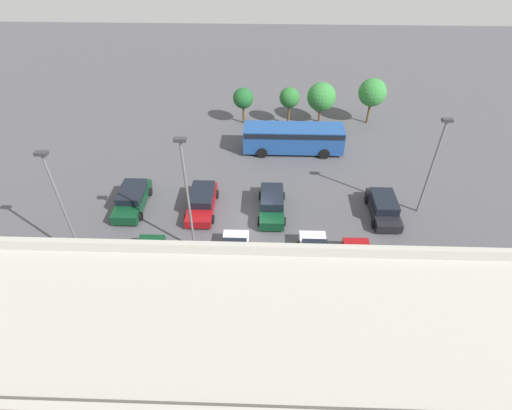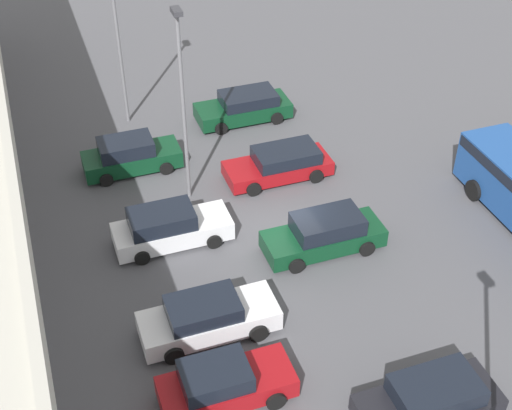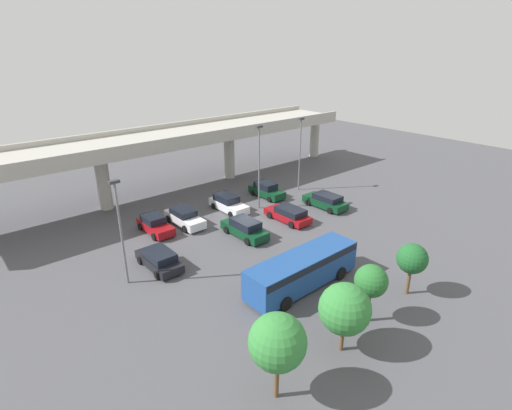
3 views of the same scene
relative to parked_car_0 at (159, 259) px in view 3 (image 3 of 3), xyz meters
name	(u,v)px [view 3 (image 3 of 3)]	position (x,y,z in m)	size (l,w,h in m)	color
ground_plane	(247,228)	(9.64, 1.11, -0.70)	(104.29, 104.29, 0.00)	#4C4C51
highway_overpass	(171,141)	(9.64, 14.46, 5.25)	(50.00, 7.51, 7.28)	#ADAAA0
parked_car_0	(159,259)	(0.00, 0.00, 0.00)	(2.12, 4.57, 1.45)	black
parked_car_1	(155,225)	(2.72, 5.92, 0.03)	(2.00, 4.36, 1.55)	maroon
parked_car_2	(184,217)	(5.63, 5.61, 0.04)	(2.06, 4.90, 1.56)	silver
parked_car_3	(245,228)	(8.43, -0.10, 0.08)	(2.05, 4.90, 1.64)	#0C381E
parked_car_4	(228,203)	(10.90, 5.67, 0.07)	(2.03, 4.78, 1.65)	silver
parked_car_5	(288,214)	(13.80, -0.26, 0.00)	(2.17, 4.88, 1.43)	maroon
parked_car_6	(266,190)	(16.64, 6.12, 0.07)	(2.00, 4.49, 1.64)	#0C381E
parked_car_7	(326,201)	(19.25, -0.36, 0.03)	(2.20, 4.84, 1.50)	#0C381E
shuttle_bus	(302,268)	(6.49, -8.96, 0.79)	(9.13, 2.77, 2.47)	#1E478C
lamp_post_near_aisle	(300,149)	(21.11, 5.39, 4.24)	(0.70, 0.35, 8.48)	slate
lamp_post_mid_lot	(259,162)	(13.76, 4.10, 4.36)	(0.70, 0.35, 8.72)	slate
lamp_post_by_overpass	(120,225)	(-2.80, -0.45, 3.91)	(0.70, 0.35, 7.84)	slate
tree_front_left	(278,342)	(-1.53, -14.81, 2.63)	(2.78, 2.78, 4.73)	brown
tree_front_centre	(345,309)	(3.49, -14.84, 2.08)	(2.89, 2.89, 4.23)	brown
tree_front_right	(371,281)	(6.74, -14.27, 2.18)	(2.03, 2.03, 3.93)	brown
tree_front_far_right	(412,259)	(11.39, -14.35, 2.03)	(2.07, 2.07, 3.79)	brown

